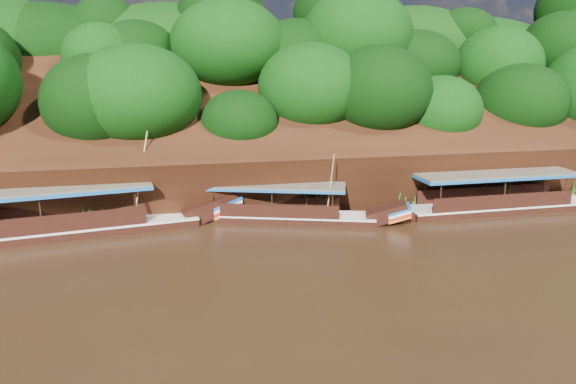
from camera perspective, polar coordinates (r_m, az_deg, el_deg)
The scene contains 6 objects.
ground at distance 26.31m, azimuth 7.65°, elevation -7.85°, with size 160.00×160.00×0.00m, color black.
riverbank at distance 47.09m, azimuth -1.74°, elevation 4.27°, with size 120.00×30.06×19.40m.
boat_0 at distance 38.50m, azimuth 22.19°, elevation -0.91°, with size 15.53×2.71×7.10m.
boat_1 at distance 33.41m, azimuth 0.81°, elevation -2.12°, with size 12.63×5.68×4.63m.
boat_2 at distance 33.08m, azimuth -20.48°, elevation -2.95°, with size 17.56×5.01×6.98m.
reeds at distance 33.83m, azimuth -3.90°, elevation -1.28°, with size 47.97×2.20×1.96m.
Camera 1 is at (-8.60, -22.92, 9.63)m, focal length 35.00 mm.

